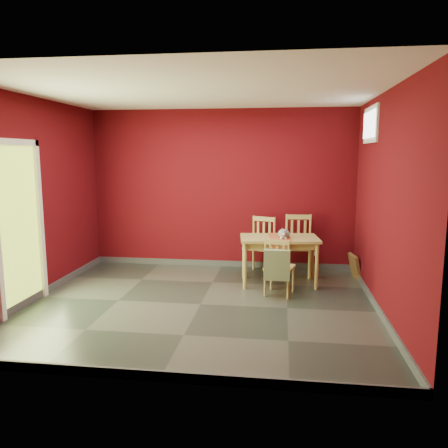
# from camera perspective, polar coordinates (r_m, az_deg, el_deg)

# --- Properties ---
(ground) EXTENTS (4.50, 4.50, 0.00)m
(ground) POSITION_cam_1_polar(r_m,az_deg,el_deg) (5.82, -3.07, -10.41)
(ground) COLOR #2D342D
(ground) RESTS_ON ground
(room_shell) EXTENTS (4.50, 4.50, 4.50)m
(room_shell) POSITION_cam_1_polar(r_m,az_deg,el_deg) (5.81, -3.08, -9.95)
(room_shell) COLOR #4D070D
(room_shell) RESTS_ON ground
(doorway) EXTENTS (0.06, 1.01, 2.13)m
(doorway) POSITION_cam_1_polar(r_m,az_deg,el_deg) (6.02, -25.27, 0.39)
(doorway) COLOR #B7D838
(doorway) RESTS_ON ground
(window) EXTENTS (0.05, 0.90, 0.50)m
(window) POSITION_cam_1_polar(r_m,az_deg,el_deg) (6.52, 18.59, 12.21)
(window) COLOR white
(window) RESTS_ON room_shell
(outlet_plate) EXTENTS (0.08, 0.02, 0.12)m
(outlet_plate) POSITION_cam_1_polar(r_m,az_deg,el_deg) (7.58, 11.74, -3.62)
(outlet_plate) COLOR silver
(outlet_plate) RESTS_ON room_shell
(dining_table) EXTENTS (1.22, 0.80, 0.72)m
(dining_table) POSITION_cam_1_polar(r_m,az_deg,el_deg) (6.59, 7.22, -2.47)
(dining_table) COLOR #A7974E
(dining_table) RESTS_ON ground
(table_runner) EXTENTS (0.37, 0.66, 0.32)m
(table_runner) POSITION_cam_1_polar(r_m,az_deg,el_deg) (6.48, 7.22, -2.30)
(table_runner) COLOR #A5502A
(table_runner) RESTS_ON dining_table
(chair_far_left) EXTENTS (0.55, 0.55, 0.92)m
(chair_far_left) POSITION_cam_1_polar(r_m,az_deg,el_deg) (7.21, 4.79, -2.72)
(chair_far_left) COLOR #A7974E
(chair_far_left) RESTS_ON ground
(chair_far_right) EXTENTS (0.48, 0.48, 0.97)m
(chair_far_right) POSITION_cam_1_polar(r_m,az_deg,el_deg) (7.21, 9.77, -2.64)
(chair_far_right) COLOR #A7974E
(chair_far_right) RESTS_ON ground
(chair_near) EXTENTS (0.45, 0.45, 0.81)m
(chair_near) POSITION_cam_1_polar(r_m,az_deg,el_deg) (6.11, 7.19, -5.49)
(chair_near) COLOR #A7974E
(chair_near) RESTS_ON ground
(tote_bag) EXTENTS (0.35, 0.20, 0.48)m
(tote_bag) POSITION_cam_1_polar(r_m,az_deg,el_deg) (5.90, 6.91, -5.32)
(tote_bag) COLOR #6E8756
(tote_bag) RESTS_ON chair_near
(cat) EXTENTS (0.21, 0.37, 0.18)m
(cat) POSITION_cam_1_polar(r_m,az_deg,el_deg) (6.50, 7.80, -1.03)
(cat) COLOR slate
(cat) RESTS_ON table_runner
(picture_frame) EXTENTS (0.18, 0.40, 0.39)m
(picture_frame) POSITION_cam_1_polar(r_m,az_deg,el_deg) (7.20, 16.69, -5.37)
(picture_frame) COLOR brown
(picture_frame) RESTS_ON ground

